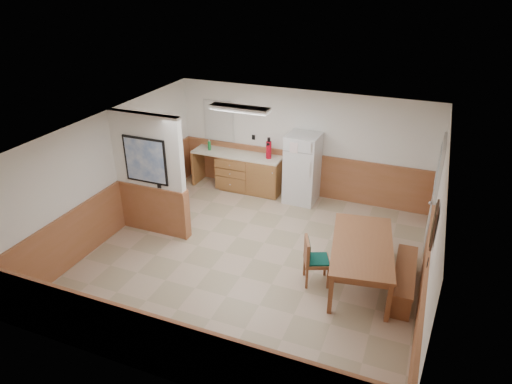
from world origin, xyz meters
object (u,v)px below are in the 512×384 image
at_px(fire_extinguisher, 269,149).
at_px(soap_bottle, 209,146).
at_px(dining_bench, 405,275).
at_px(refrigerator, 302,168).
at_px(dining_chair, 312,258).
at_px(dining_table, 362,249).

xyz_separation_m(fire_extinguisher, soap_bottle, (-1.52, -0.04, -0.11)).
relative_size(dining_bench, soap_bottle, 6.89).
height_order(refrigerator, dining_chair, refrigerator).
xyz_separation_m(dining_bench, soap_bottle, (-4.91, 2.61, 0.67)).
relative_size(dining_bench, fire_extinguisher, 3.06).
xyz_separation_m(dining_bench, dining_chair, (-1.50, -0.31, 0.15)).
bearing_deg(dining_bench, soap_bottle, 150.49).
height_order(dining_bench, dining_chair, dining_chair).
bearing_deg(fire_extinguisher, dining_bench, -37.68).
distance_m(dining_chair, soap_bottle, 4.52).
relative_size(dining_table, dining_chair, 2.49).
relative_size(refrigerator, soap_bottle, 7.23).
xyz_separation_m(refrigerator, fire_extinguisher, (-0.84, 0.07, 0.32)).
relative_size(dining_table, dining_bench, 1.38).
xyz_separation_m(dining_chair, fire_extinguisher, (-1.89, 2.96, 0.62)).
bearing_deg(refrigerator, dining_bench, -43.48).
distance_m(refrigerator, dining_chair, 3.09).
bearing_deg(dining_chair, refrigerator, 87.61).
distance_m(dining_bench, fire_extinguisher, 4.37).
height_order(refrigerator, dining_table, refrigerator).
relative_size(refrigerator, dining_bench, 1.05).
bearing_deg(dining_table, dining_bench, -10.79).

